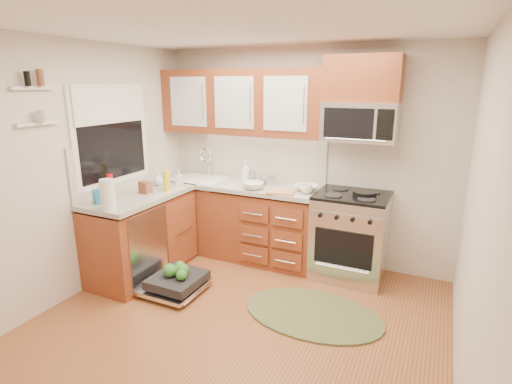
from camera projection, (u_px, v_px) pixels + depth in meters
The scene contains 38 objects.
floor at pixel (234, 328), 3.52m from camera, with size 3.50×3.50×0.00m, color brown.
ceiling at pixel (229, 24), 2.87m from camera, with size 3.50×3.50×0.00m, color white.
wall_back at pixel (303, 157), 4.72m from camera, with size 3.50×0.04×2.50m, color beige.
wall_front at pixel (32, 290), 1.67m from camera, with size 3.50×0.04×2.50m, color beige.
wall_left at pixel (76, 172), 3.92m from camera, with size 0.04×3.50×2.50m, color beige.
wall_right at pixel (479, 223), 2.48m from camera, with size 0.04×3.50×2.50m, color beige.
base_cabinet_back at pixel (238, 221), 4.98m from camera, with size 2.05×0.60×0.85m, color brown.
base_cabinet_left at pixel (142, 237), 4.47m from camera, with size 0.60×1.25×0.85m, color brown.
countertop_back at pixel (237, 185), 4.84m from camera, with size 2.07×0.64×0.05m, color #A4A096.
countertop_left at pixel (139, 196), 4.34m from camera, with size 0.64×1.27×0.05m, color #A4A096.
backsplash_back at pixel (247, 156), 5.02m from camera, with size 2.05×0.02×0.57m, color beige.
backsplash_left at pixel (116, 166), 4.38m from camera, with size 0.02×1.25×0.57m, color beige.
upper_cabinets at pixel (241, 102), 4.71m from camera, with size 2.05×0.35×0.75m, color brown, non-canonical shape.
cabinet_over_mw at pixel (363, 79), 4.06m from camera, with size 0.76×0.35×0.47m, color brown.
range at pixel (350, 236), 4.37m from camera, with size 0.76×0.64×0.95m, color silver, non-canonical shape.
microwave at pixel (360, 122), 4.15m from camera, with size 0.76×0.38×0.40m, color silver, non-canonical shape.
sink at pixel (200, 188), 5.07m from camera, with size 0.62×0.50×0.26m, color white, non-canonical shape.
dishwasher at pixel (174, 283), 4.11m from camera, with size 0.70×0.60×0.20m, color silver, non-canonical shape.
window at pixel (112, 135), 4.27m from camera, with size 0.03×1.05×1.05m, color white, non-canonical shape.
window_blind at pixel (110, 104), 4.17m from camera, with size 0.02×0.96×0.40m, color white.
shelf_upper at pixel (33, 88), 3.39m from camera, with size 0.04×0.40×0.03m, color white.
shelf_lower at pixel (38, 124), 3.47m from camera, with size 0.04×0.40×0.03m, color white.
rug at pixel (313, 314), 3.72m from camera, with size 1.31×0.85×0.02m, color brown, non-canonical shape.
skillet at pixel (364, 193), 4.18m from camera, with size 0.25×0.25×0.05m, color black.
stock_pot at pixel (268, 180), 4.73m from camera, with size 0.18×0.18×0.11m, color silver.
cutting_board at pixel (281, 192), 4.37m from camera, with size 0.29×0.19×0.02m, color #A47C4B.
canister at pixel (252, 177), 4.76m from camera, with size 0.10×0.10×0.16m, color silver.
paper_towel_roll at pixel (108, 194), 3.77m from camera, with size 0.14×0.14×0.29m, color white.
mustard_bottle at pixel (167, 181), 4.44m from camera, with size 0.07×0.07×0.23m, color yellow.
red_bottle at pixel (110, 186), 4.18m from camera, with size 0.07×0.07×0.25m, color #B90F10.
wooden_box at pixel (145, 187), 4.37m from camera, with size 0.13×0.09×0.13m, color brown.
blue_carton at pixel (97, 197), 3.97m from camera, with size 0.09×0.05×0.14m, color teal.
bowl_a at pixel (306, 188), 4.47m from camera, with size 0.26×0.26×0.06m, color #999999.
bowl_b at pixel (253, 186), 4.53m from camera, with size 0.25×0.25×0.08m, color #999999.
cup at pixel (307, 189), 4.34m from camera, with size 0.13×0.13×0.10m, color #999999.
soap_bottle_a at pixel (246, 172), 4.78m from camera, with size 0.10×0.11×0.27m, color #999999.
soap_bottle_b at pixel (179, 178), 4.71m from camera, with size 0.08×0.08×0.18m, color #999999.
soap_bottle_c at pixel (158, 179), 4.69m from camera, with size 0.12×0.12×0.15m, color #999999.
Camera 1 is at (1.49, -2.71, 2.08)m, focal length 28.00 mm.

